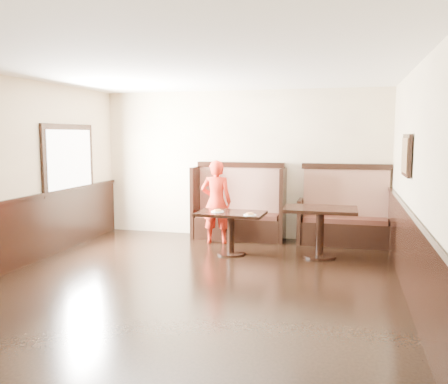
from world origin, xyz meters
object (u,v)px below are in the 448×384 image
(table_main, at_px, (231,222))
(child, at_px, (216,202))
(booth_neighbor, at_px, (345,218))
(booth_main, at_px, (239,211))
(table_neighbor, at_px, (320,220))

(table_main, height_order, child, child)
(booth_neighbor, relative_size, table_main, 1.47)
(booth_neighbor, bearing_deg, booth_main, 179.95)
(child, bearing_deg, table_neighbor, 156.14)
(table_main, xyz_separation_m, child, (-0.45, 0.72, 0.22))
(booth_main, distance_m, child, 0.62)
(booth_neighbor, bearing_deg, table_main, -146.33)
(booth_neighbor, bearing_deg, child, -167.96)
(table_main, distance_m, table_neighbor, 1.44)
(booth_main, xyz_separation_m, table_main, (0.14, -1.21, 0.01))
(booth_neighbor, xyz_separation_m, table_neighbor, (-0.38, -1.01, 0.12))
(booth_main, distance_m, table_neighbor, 1.87)
(booth_neighbor, distance_m, child, 2.33)
(booth_main, xyz_separation_m, table_neighbor, (1.57, -1.01, 0.07))
(child, bearing_deg, booth_main, -131.00)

